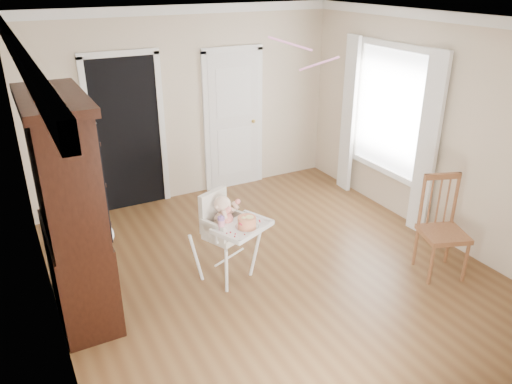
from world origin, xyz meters
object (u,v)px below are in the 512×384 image
dining_chair (442,230)px  sippy_cup (221,223)px  high_chair (226,227)px  china_cabinet (71,212)px  cake (247,222)px

dining_chair → sippy_cup: bearing=-179.8°
high_chair → china_cabinet: size_ratio=0.47×
high_chair → cake: (0.13, -0.24, 0.14)m
dining_chair → cake: bearing=179.8°
cake → dining_chair: dining_chair is taller
cake → china_cabinet: (-1.62, 0.40, 0.32)m
high_chair → dining_chair: (2.15, -0.98, -0.11)m
high_chair → sippy_cup: size_ratio=5.72×
cake → dining_chair: (2.01, -0.75, -0.24)m
high_chair → sippy_cup: high_chair is taller
sippy_cup → dining_chair: (2.27, -0.82, -0.26)m
sippy_cup → dining_chair: bearing=-19.9°
high_chair → cake: high_chair is taller
china_cabinet → dining_chair: (3.63, -1.14, -0.57)m
high_chair → dining_chair: 2.36m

